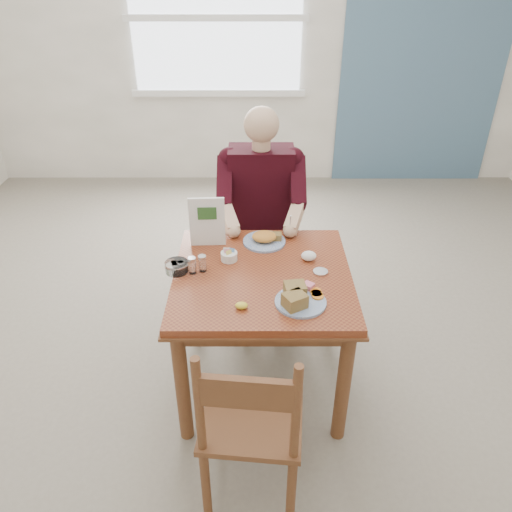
{
  "coord_description": "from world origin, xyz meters",
  "views": [
    {
      "loc": [
        -0.04,
        -2.1,
        2.16
      ],
      "look_at": [
        -0.03,
        0.0,
        0.85
      ],
      "focal_mm": 35.0,
      "sensor_mm": 36.0,
      "label": 1
    }
  ],
  "objects_px": {
    "chair_near": "(251,423)",
    "diner": "(261,202)",
    "chair_far": "(261,240)",
    "far_plate": "(265,239)",
    "table": "(262,291)",
    "near_plate": "(298,298)"
  },
  "relations": [
    {
      "from": "chair_far",
      "to": "chair_near",
      "type": "height_order",
      "value": "same"
    },
    {
      "from": "chair_far",
      "to": "diner",
      "type": "distance_m",
      "value": 0.34
    },
    {
      "from": "diner",
      "to": "near_plate",
      "type": "distance_m",
      "value": 0.97
    },
    {
      "from": "diner",
      "to": "far_plate",
      "type": "height_order",
      "value": "diner"
    },
    {
      "from": "chair_far",
      "to": "chair_near",
      "type": "bearing_deg",
      "value": -92.01
    },
    {
      "from": "chair_far",
      "to": "far_plate",
      "type": "xyz_separation_m",
      "value": [
        0.02,
        -0.49,
        0.3
      ]
    },
    {
      "from": "near_plate",
      "to": "far_plate",
      "type": "height_order",
      "value": "near_plate"
    },
    {
      "from": "chair_near",
      "to": "diner",
      "type": "height_order",
      "value": "diner"
    },
    {
      "from": "chair_near",
      "to": "far_plate",
      "type": "relative_size",
      "value": 3.89
    },
    {
      "from": "table",
      "to": "near_plate",
      "type": "height_order",
      "value": "near_plate"
    },
    {
      "from": "chair_near",
      "to": "diner",
      "type": "bearing_deg",
      "value": 87.87
    },
    {
      "from": "table",
      "to": "diner",
      "type": "distance_m",
      "value": 0.73
    },
    {
      "from": "table",
      "to": "chair_far",
      "type": "distance_m",
      "value": 0.81
    },
    {
      "from": "near_plate",
      "to": "table",
      "type": "bearing_deg",
      "value": 123.09
    },
    {
      "from": "chair_far",
      "to": "near_plate",
      "type": "height_order",
      "value": "chair_far"
    },
    {
      "from": "chair_far",
      "to": "table",
      "type": "bearing_deg",
      "value": -90.0
    },
    {
      "from": "chair_near",
      "to": "far_plate",
      "type": "distance_m",
      "value": 1.07
    },
    {
      "from": "diner",
      "to": "far_plate",
      "type": "distance_m",
      "value": 0.4
    },
    {
      "from": "table",
      "to": "near_plate",
      "type": "distance_m",
      "value": 0.33
    },
    {
      "from": "diner",
      "to": "near_plate",
      "type": "xyz_separation_m",
      "value": [
        0.16,
        -0.96,
        -0.03
      ]
    },
    {
      "from": "diner",
      "to": "near_plate",
      "type": "bearing_deg",
      "value": -80.37
    },
    {
      "from": "table",
      "to": "chair_far",
      "type": "xyz_separation_m",
      "value": [
        0.0,
        0.8,
        -0.16
      ]
    }
  ]
}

